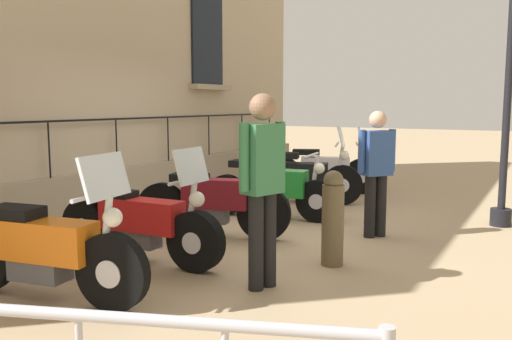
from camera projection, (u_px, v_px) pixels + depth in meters
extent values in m
plane|color=tan|center=(246.00, 227.00, 7.30)|extent=(60.00, 60.00, 0.00)
cube|color=tan|center=(92.00, 17.00, 8.28)|extent=(0.60, 12.14, 6.04)
cube|color=gray|center=(116.00, 189.00, 8.43)|extent=(0.20, 12.14, 0.67)
cube|color=black|center=(207.00, 37.00, 10.43)|extent=(0.06, 1.01, 1.84)
cube|color=tan|center=(211.00, 87.00, 10.52)|extent=(0.24, 1.21, 0.10)
cube|color=black|center=(116.00, 119.00, 8.27)|extent=(0.03, 10.20, 0.03)
cylinder|color=black|center=(49.00, 150.00, 7.21)|extent=(0.02, 0.02, 0.77)
cylinder|color=black|center=(117.00, 144.00, 8.32)|extent=(0.02, 0.02, 0.77)
cylinder|color=black|center=(168.00, 139.00, 9.42)|extent=(0.02, 0.02, 0.77)
cylinder|color=black|center=(209.00, 135.00, 10.52)|extent=(0.02, 0.02, 0.77)
cylinder|color=black|center=(242.00, 132.00, 11.62)|extent=(0.02, 0.02, 0.77)
cylinder|color=black|center=(269.00, 130.00, 12.72)|extent=(0.02, 0.02, 0.77)
cylinder|color=black|center=(112.00, 272.00, 4.31)|extent=(0.66, 0.22, 0.65)
cylinder|color=silver|center=(112.00, 272.00, 4.31)|extent=(0.25, 0.17, 0.23)
cube|color=orange|center=(48.00, 240.00, 4.50)|extent=(0.88, 0.44, 0.34)
cube|color=#4C4C51|center=(40.00, 267.00, 4.56)|extent=(0.54, 0.33, 0.23)
cube|color=black|center=(15.00, 212.00, 4.59)|extent=(0.51, 0.35, 0.10)
cylinder|color=silver|center=(106.00, 233.00, 4.29)|extent=(0.17, 0.09, 0.64)
cylinder|color=silver|center=(99.00, 194.00, 4.26)|extent=(0.15, 0.67, 0.04)
sphere|color=white|center=(113.00, 217.00, 4.25)|extent=(0.16, 0.16, 0.16)
cylinder|color=silver|center=(40.00, 272.00, 4.79)|extent=(0.76, 0.21, 0.08)
cube|color=silver|center=(105.00, 176.00, 4.22)|extent=(0.21, 0.56, 0.36)
cylinder|color=black|center=(196.00, 241.00, 5.33)|extent=(0.63, 0.18, 0.62)
cylinder|color=silver|center=(196.00, 241.00, 5.33)|extent=(0.23, 0.18, 0.22)
cylinder|color=black|center=(87.00, 226.00, 5.97)|extent=(0.63, 0.18, 0.62)
cylinder|color=silver|center=(87.00, 226.00, 5.97)|extent=(0.23, 0.18, 0.22)
cube|color=red|center=(141.00, 215.00, 5.60)|extent=(0.96, 0.31, 0.33)
cube|color=#4C4C51|center=(135.00, 236.00, 5.68)|extent=(0.58, 0.24, 0.22)
cube|color=black|center=(113.00, 194.00, 5.75)|extent=(0.54, 0.27, 0.10)
cylinder|color=silver|center=(191.00, 211.00, 5.31)|extent=(0.16, 0.07, 0.62)
cylinder|color=silver|center=(186.00, 181.00, 5.30)|extent=(0.06, 0.59, 0.04)
sphere|color=white|center=(197.00, 199.00, 5.26)|extent=(0.16, 0.16, 0.16)
cylinder|color=silver|center=(130.00, 241.00, 5.90)|extent=(0.86, 0.12, 0.08)
cube|color=silver|center=(191.00, 166.00, 5.25)|extent=(0.15, 0.49, 0.36)
cylinder|color=black|center=(264.00, 213.00, 6.56)|extent=(0.68, 0.29, 0.67)
cylinder|color=silver|center=(264.00, 213.00, 6.56)|extent=(0.26, 0.19, 0.24)
cylinder|color=black|center=(162.00, 209.00, 6.86)|extent=(0.68, 0.29, 0.67)
cylinder|color=silver|center=(162.00, 209.00, 6.86)|extent=(0.26, 0.19, 0.24)
cube|color=maroon|center=(216.00, 194.00, 6.67)|extent=(0.88, 0.48, 0.37)
cube|color=#4C4C51|center=(208.00, 213.00, 6.73)|extent=(0.54, 0.34, 0.24)
cube|color=black|center=(190.00, 178.00, 6.72)|extent=(0.52, 0.35, 0.10)
cylinder|color=silver|center=(260.00, 185.00, 6.53)|extent=(0.17, 0.10, 0.72)
cylinder|color=silver|center=(256.00, 156.00, 6.49)|extent=(0.19, 0.55, 0.04)
sphere|color=white|center=(266.00, 171.00, 6.49)|extent=(0.16, 0.16, 0.16)
cylinder|color=silver|center=(200.00, 220.00, 6.91)|extent=(0.75, 0.29, 0.08)
cylinder|color=black|center=(317.00, 201.00, 7.56)|extent=(0.63, 0.22, 0.61)
cylinder|color=silver|center=(317.00, 201.00, 7.56)|extent=(0.23, 0.18, 0.22)
cylinder|color=black|center=(227.00, 195.00, 8.08)|extent=(0.63, 0.22, 0.61)
cylinder|color=silver|center=(227.00, 195.00, 8.08)|extent=(0.23, 0.18, 0.22)
cube|color=#1E842D|center=(274.00, 182.00, 7.78)|extent=(1.02, 0.46, 0.38)
cube|color=#4C4C51|center=(267.00, 200.00, 7.84)|extent=(0.62, 0.34, 0.22)
cube|color=black|center=(249.00, 164.00, 7.89)|extent=(0.58, 0.36, 0.10)
cylinder|color=silver|center=(314.00, 178.00, 7.54)|extent=(0.17, 0.08, 0.66)
cylinder|color=silver|center=(311.00, 155.00, 7.52)|extent=(0.13, 0.71, 0.04)
sphere|color=white|center=(319.00, 168.00, 7.50)|extent=(0.16, 0.16, 0.16)
cylinder|color=silver|center=(259.00, 204.00, 8.09)|extent=(0.88, 0.20, 0.08)
cylinder|color=black|center=(342.00, 185.00, 8.87)|extent=(0.67, 0.32, 0.67)
cylinder|color=silver|center=(342.00, 185.00, 8.87)|extent=(0.26, 0.20, 0.23)
cylinder|color=black|center=(261.00, 183.00, 9.14)|extent=(0.67, 0.32, 0.67)
cylinder|color=silver|center=(261.00, 183.00, 9.14)|extent=(0.26, 0.20, 0.23)
cube|color=black|center=(304.00, 172.00, 8.97)|extent=(0.84, 0.56, 0.32)
cube|color=#4C4C51|center=(298.00, 186.00, 9.02)|extent=(0.53, 0.40, 0.23)
cube|color=black|center=(286.00, 155.00, 9.00)|extent=(0.51, 0.42, 0.10)
cylinder|color=silver|center=(340.00, 165.00, 8.83)|extent=(0.17, 0.11, 0.69)
cylinder|color=silver|center=(337.00, 144.00, 8.80)|extent=(0.26, 0.72, 0.04)
sphere|color=white|center=(344.00, 155.00, 8.80)|extent=(0.16, 0.16, 0.16)
cylinder|color=silver|center=(291.00, 190.00, 9.24)|extent=(0.69, 0.29, 0.08)
cube|color=silver|center=(341.00, 135.00, 8.77)|extent=(0.30, 0.62, 0.36)
cylinder|color=black|center=(362.00, 176.00, 9.94)|extent=(0.66, 0.35, 0.66)
cylinder|color=silver|center=(362.00, 176.00, 9.94)|extent=(0.27, 0.21, 0.23)
cylinder|color=black|center=(284.00, 175.00, 10.15)|extent=(0.66, 0.35, 0.66)
cylinder|color=silver|center=(284.00, 175.00, 10.15)|extent=(0.27, 0.21, 0.23)
cube|color=silver|center=(325.00, 165.00, 10.01)|extent=(0.94, 0.57, 0.31)
cube|color=#4C4C51|center=(320.00, 177.00, 10.06)|extent=(0.58, 0.39, 0.23)
cube|color=black|center=(306.00, 152.00, 10.03)|extent=(0.56, 0.41, 0.10)
cylinder|color=silver|center=(359.00, 160.00, 9.91)|extent=(0.17, 0.11, 0.62)
cylinder|color=silver|center=(357.00, 144.00, 9.88)|extent=(0.25, 0.56, 0.04)
sphere|color=white|center=(363.00, 154.00, 9.88)|extent=(0.16, 0.16, 0.16)
cylinder|color=silver|center=(311.00, 182.00, 10.24)|extent=(0.78, 0.37, 0.08)
cube|color=silver|center=(360.00, 136.00, 9.85)|extent=(0.29, 0.50, 0.36)
cylinder|color=black|center=(501.00, 217.00, 7.36)|extent=(0.28, 0.28, 0.24)
cylinder|color=black|center=(509.00, 78.00, 7.12)|extent=(0.10, 0.10, 4.06)
cylinder|color=#B7B7BF|center=(10.00, 310.00, 1.72)|extent=(2.26, 0.85, 0.04)
cylinder|color=brown|center=(333.00, 225.00, 5.54)|extent=(0.23, 0.23, 0.85)
sphere|color=brown|center=(333.00, 180.00, 5.48)|extent=(0.21, 0.21, 0.21)
cylinder|color=black|center=(381.00, 206.00, 6.75)|extent=(0.14, 0.14, 0.79)
cylinder|color=black|center=(370.00, 207.00, 6.69)|extent=(0.14, 0.14, 0.79)
cube|color=#2D4C8C|center=(377.00, 153.00, 6.64)|extent=(0.40, 0.42, 0.56)
sphere|color=tan|center=(378.00, 120.00, 6.58)|extent=(0.21, 0.21, 0.21)
cylinder|color=#2D4C8C|center=(392.00, 150.00, 6.71)|extent=(0.09, 0.09, 0.53)
cylinder|color=#2D4C8C|center=(362.00, 151.00, 6.56)|extent=(0.09, 0.09, 0.53)
cylinder|color=black|center=(269.00, 239.00, 4.89)|extent=(0.14, 0.14, 0.88)
cylinder|color=black|center=(256.00, 242.00, 4.79)|extent=(0.14, 0.14, 0.88)
cube|color=#337247|center=(263.00, 159.00, 4.75)|extent=(0.32, 0.41, 0.63)
sphere|color=#8C664C|center=(263.00, 107.00, 4.69)|extent=(0.24, 0.24, 0.24)
cylinder|color=#337247|center=(280.00, 154.00, 4.89)|extent=(0.09, 0.09, 0.59)
cylinder|color=#337247|center=(244.00, 157.00, 4.60)|extent=(0.09, 0.09, 0.59)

